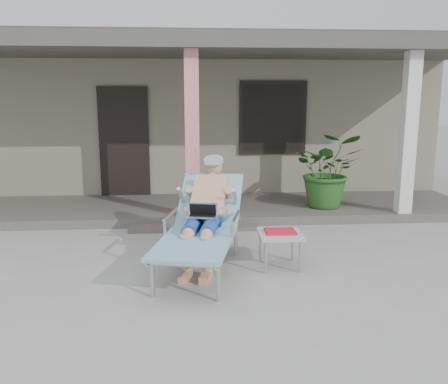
{
  "coord_description": "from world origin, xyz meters",
  "views": [
    {
      "loc": [
        -0.06,
        -5.32,
        2.03
      ],
      "look_at": [
        0.39,
        0.6,
        0.85
      ],
      "focal_mm": 38.0,
      "sensor_mm": 36.0,
      "label": 1
    }
  ],
  "objects": [
    {
      "name": "porch_deck",
      "position": [
        0.0,
        3.0,
        0.07
      ],
      "size": [
        10.0,
        2.0,
        0.15
      ],
      "primitive_type": "cube",
      "color": "#605B56",
      "rests_on": "ground"
    },
    {
      "name": "side_table",
      "position": [
        1.03,
        0.12,
        0.39
      ],
      "size": [
        0.52,
        0.52,
        0.47
      ],
      "rotation": [
        0.0,
        0.0,
        -0.01
      ],
      "color": "#B2B2AD",
      "rests_on": "ground"
    },
    {
      "name": "house",
      "position": [
        0.0,
        6.5,
        1.67
      ],
      "size": [
        10.4,
        5.4,
        3.3
      ],
      "color": "gray",
      "rests_on": "ground"
    },
    {
      "name": "porch_step",
      "position": [
        0.0,
        1.85,
        0.04
      ],
      "size": [
        2.0,
        0.3,
        0.07
      ],
      "primitive_type": "cube",
      "color": "#605B56",
      "rests_on": "ground"
    },
    {
      "name": "lounger",
      "position": [
        0.11,
        0.27,
        0.84
      ],
      "size": [
        1.22,
        2.18,
        1.37
      ],
      "rotation": [
        0.0,
        0.0,
        -0.22
      ],
      "color": "#B7B7BC",
      "rests_on": "ground"
    },
    {
      "name": "porch_overhang",
      "position": [
        0.0,
        2.95,
        2.79
      ],
      "size": [
        10.0,
        2.3,
        2.85
      ],
      "color": "silver",
      "rests_on": "porch_deck"
    },
    {
      "name": "potted_palm",
      "position": [
        2.36,
        2.66,
        0.8
      ],
      "size": [
        1.39,
        1.28,
        1.3
      ],
      "primitive_type": "imported",
      "rotation": [
        0.0,
        0.0,
        -0.26
      ],
      "color": "#26591E",
      "rests_on": "porch_deck"
    },
    {
      "name": "ground",
      "position": [
        0.0,
        0.0,
        0.0
      ],
      "size": [
        60.0,
        60.0,
        0.0
      ],
      "primitive_type": "plane",
      "color": "#9E9E99",
      "rests_on": "ground"
    }
  ]
}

